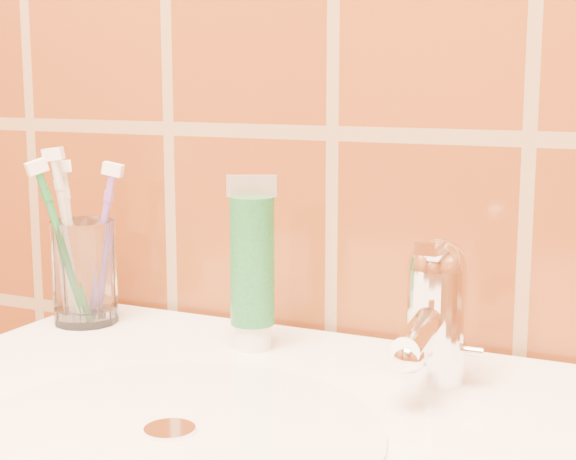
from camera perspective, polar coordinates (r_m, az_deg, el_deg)
The scene contains 7 objects.
glass_tumbler at distance 0.90m, azimuth -13.03°, elevation -2.66°, with size 0.06×0.06×0.10m, color white.
toothpaste_tube at distance 0.79m, azimuth -2.32°, elevation -2.50°, with size 0.04×0.04×0.16m.
faucet at distance 0.71m, azimuth 9.49°, elevation -4.94°, with size 0.05×0.11×0.12m.
toothbrush_0 at distance 0.88m, azimuth -14.31°, elevation -0.94°, with size 0.05×0.06×0.17m, color #1D6D32, non-canonical shape.
toothbrush_1 at distance 0.89m, azimuth -14.01°, elevation -0.49°, with size 0.05×0.03×0.18m, color silver, non-canonical shape.
toothbrush_2 at distance 0.91m, azimuth -13.89°, elevation -0.79°, with size 0.04×0.04×0.17m, color white, non-canonical shape.
toothbrush_3 at distance 0.90m, azimuth -12.00°, elevation -0.83°, with size 0.05×0.03×0.17m, color #7F4EA7, non-canonical shape.
Camera 1 is at (0.32, 0.42, 1.10)m, focal length 55.00 mm.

